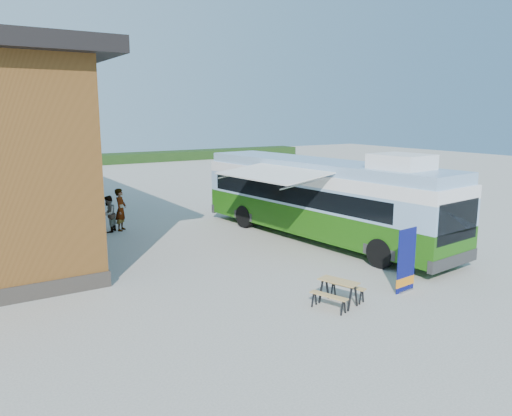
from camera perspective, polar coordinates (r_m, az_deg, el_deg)
ground at (r=19.09m, az=2.74°, el=-5.39°), size 100.00×100.00×0.00m
hedge at (r=56.35m, az=-13.01°, el=5.66°), size 40.00×3.00×1.00m
bus at (r=21.20m, az=7.43°, el=1.32°), size 3.95×12.87×3.89m
awning at (r=19.86m, az=2.69°, el=3.58°), size 3.34×4.89×0.55m
banner at (r=15.73m, az=16.77°, el=-6.37°), size 0.85×0.24×1.96m
picnic_table at (r=14.34m, az=9.41°, el=-8.86°), size 1.54×1.45×0.72m
person_a at (r=23.62m, az=-15.20°, el=-0.17°), size 0.80×0.85×1.95m
person_b at (r=23.44m, az=-16.50°, el=-0.67°), size 0.99×1.03×1.67m
slurry_tanker at (r=32.60m, az=-23.50°, el=2.75°), size 2.27×5.84×2.17m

